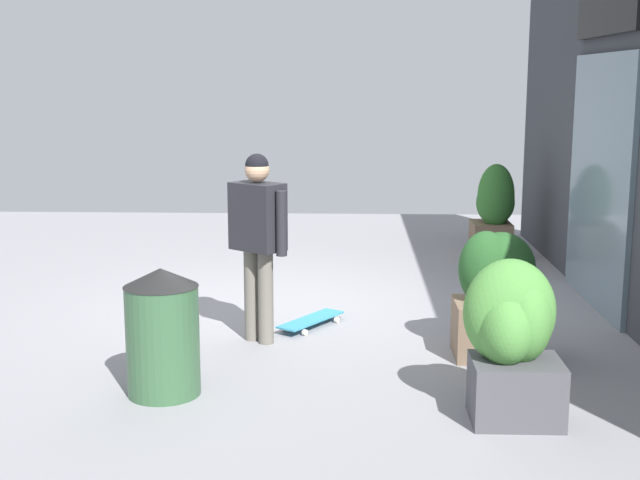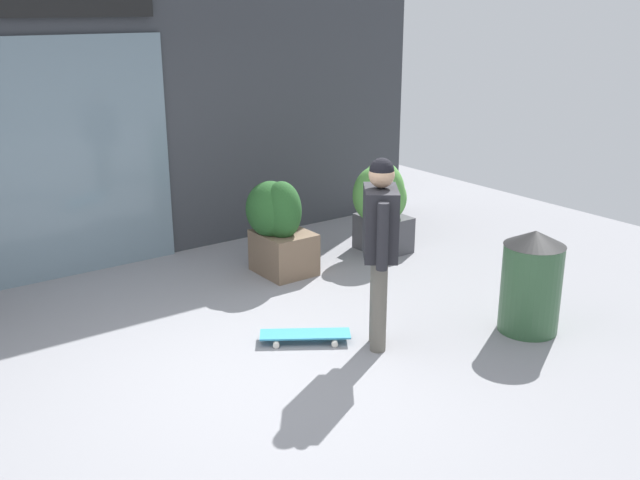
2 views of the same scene
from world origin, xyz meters
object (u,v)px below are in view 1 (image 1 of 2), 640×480
object	(u,v)px
trash_bin	(162,331)
skateboard	(311,320)
planter_box_left	(494,289)
planter_box_right	(494,211)
planter_box_mid	(513,332)
skateboarder	(258,229)

from	to	relation	value
trash_bin	skateboard	bearing A→B (deg)	150.72
planter_box_left	planter_box_right	xyz separation A→B (m)	(-3.91, 0.63, 0.04)
planter_box_left	trash_bin	bearing A→B (deg)	-68.00
planter_box_left	planter_box_mid	bearing A→B (deg)	-3.99
planter_box_mid	trash_bin	xyz separation A→B (m)	(-0.33, -2.37, -0.13)
skateboarder	skateboard	world-z (taller)	skateboarder
skateboarder	planter_box_left	world-z (taller)	skateboarder
trash_bin	planter_box_right	bearing A→B (deg)	147.79
skateboarder	trash_bin	world-z (taller)	skateboarder
skateboard	planter_box_left	xyz separation A→B (m)	(0.71, 1.51, 0.48)
skateboarder	planter_box_left	xyz separation A→B (m)	(0.27, 1.93, -0.43)
planter_box_left	trash_bin	distance (m)	2.66
planter_box_mid	skateboard	bearing A→B (deg)	-145.29
trash_bin	planter_box_mid	bearing A→B (deg)	81.97
skateboard	planter_box_mid	bearing A→B (deg)	-111.72
planter_box_right	planter_box_mid	size ratio (longest dim) A/B	1.10
skateboarder	planter_box_right	bearing A→B (deg)	1.55
planter_box_right	trash_bin	bearing A→B (deg)	-32.21
skateboarder	planter_box_mid	size ratio (longest dim) A/B	1.50
skateboard	trash_bin	bearing A→B (deg)	-175.71
skateboard	skateboarder	bearing A→B (deg)	170.02
skateboarder	skateboard	xyz separation A→B (m)	(-0.44, 0.42, -0.91)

